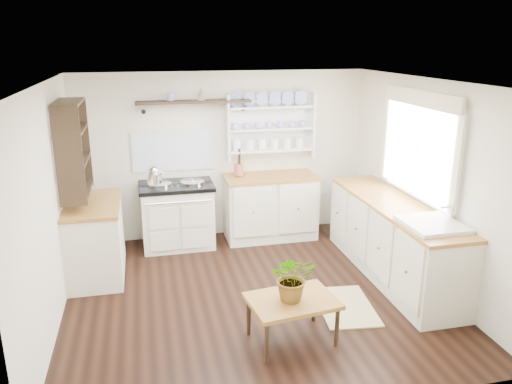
{
  "coord_description": "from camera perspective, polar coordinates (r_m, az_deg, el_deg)",
  "views": [
    {
      "loc": [
        -1.08,
        -4.83,
        2.69
      ],
      "look_at": [
        0.09,
        0.25,
        1.1
      ],
      "focal_mm": 35.0,
      "sensor_mm": 36.0,
      "label": 1
    }
  ],
  "objects": [
    {
      "name": "aga_cooker",
      "position": [
        6.79,
        -8.95,
        -2.57
      ],
      "size": [
        0.97,
        0.68,
        0.9
      ],
      "color": "beige",
      "rests_on": "floor"
    },
    {
      "name": "back_cabinets",
      "position": [
        7.01,
        1.61,
        -1.59
      ],
      "size": [
        1.27,
        0.63,
        0.9
      ],
      "color": "beige",
      "rests_on": "floor"
    },
    {
      "name": "floor_rug",
      "position": [
        5.46,
        10.17,
        -12.74
      ],
      "size": [
        0.64,
        0.91,
        0.02
      ],
      "primitive_type": "cube",
      "rotation": [
        0.0,
        0.0,
        -0.11
      ],
      "color": "#9B8D5A",
      "rests_on": "floor"
    },
    {
      "name": "belfast_sink",
      "position": [
        5.36,
        19.37,
        -4.68
      ],
      "size": [
        0.55,
        0.6,
        0.45
      ],
      "color": "white",
      "rests_on": "right_cabinets"
    },
    {
      "name": "window",
      "position": [
        5.93,
        18.1,
        5.2
      ],
      "size": [
        0.08,
        1.55,
        1.22
      ],
      "color": "white",
      "rests_on": "wall_right"
    },
    {
      "name": "floor",
      "position": [
        5.63,
        -0.31,
        -11.57
      ],
      "size": [
        4.0,
        3.8,
        0.01
      ],
      "primitive_type": "cube",
      "color": "black",
      "rests_on": "ground"
    },
    {
      "name": "right_cabinets",
      "position": [
        6.08,
        15.36,
        -5.18
      ],
      "size": [
        0.62,
        2.43,
        0.9
      ],
      "color": "beige",
      "rests_on": "floor"
    },
    {
      "name": "potted_plant",
      "position": [
        4.56,
        4.24,
        -9.68
      ],
      "size": [
        0.44,
        0.4,
        0.44
      ],
      "primitive_type": "imported",
      "rotation": [
        0.0,
        0.0,
        -0.14
      ],
      "color": "#3F7233",
      "rests_on": "center_table"
    },
    {
      "name": "wall_right",
      "position": [
        5.93,
        18.89,
        0.98
      ],
      "size": [
        0.02,
        3.8,
        2.3
      ],
      "primitive_type": "cube",
      "color": "beige",
      "rests_on": "ground"
    },
    {
      "name": "ceiling",
      "position": [
        4.96,
        -0.35,
        12.46
      ],
      "size": [
        4.0,
        3.8,
        0.01
      ],
      "primitive_type": "cube",
      "color": "white",
      "rests_on": "wall_back"
    },
    {
      "name": "kettle",
      "position": [
        6.49,
        -11.57,
        1.91
      ],
      "size": [
        0.18,
        0.18,
        0.22
      ],
      "primitive_type": null,
      "color": "silver",
      "rests_on": "aga_cooker"
    },
    {
      "name": "center_table",
      "position": [
        4.69,
        4.17,
        -12.6
      ],
      "size": [
        0.85,
        0.66,
        0.43
      ],
      "rotation": [
        0.0,
        0.0,
        0.13
      ],
      "color": "brown",
      "rests_on": "floor"
    },
    {
      "name": "wall_back",
      "position": [
        6.99,
        -3.75,
        4.2
      ],
      "size": [
        4.0,
        0.02,
        2.3
      ],
      "primitive_type": "cube",
      "color": "beige",
      "rests_on": "ground"
    },
    {
      "name": "left_shelving",
      "position": [
        5.89,
        -20.18,
        4.77
      ],
      "size": [
        0.28,
        0.8,
        1.05
      ],
      "primitive_type": "cube",
      "color": "black",
      "rests_on": "wall_left"
    },
    {
      "name": "left_cabinets",
      "position": [
        6.18,
        -17.87,
        -5.05
      ],
      "size": [
        0.62,
        1.13,
        0.9
      ],
      "color": "beige",
      "rests_on": "floor"
    },
    {
      "name": "wall_left",
      "position": [
        5.15,
        -22.61,
        -1.78
      ],
      "size": [
        0.02,
        3.8,
        2.3
      ],
      "primitive_type": "cube",
      "color": "beige",
      "rests_on": "ground"
    },
    {
      "name": "plate_rack",
      "position": [
        7.0,
        1.54,
        7.64
      ],
      "size": [
        1.2,
        0.22,
        0.9
      ],
      "color": "white",
      "rests_on": "wall_back"
    },
    {
      "name": "high_shelf",
      "position": [
        6.69,
        -7.14,
        10.13
      ],
      "size": [
        1.5,
        0.29,
        0.16
      ],
      "color": "black",
      "rests_on": "wall_back"
    },
    {
      "name": "utensil_crock",
      "position": [
        6.84,
        -1.97,
        2.55
      ],
      "size": [
        0.13,
        0.13,
        0.15
      ],
      "primitive_type": "cylinder",
      "color": "#9B5438",
      "rests_on": "back_cabinets"
    }
  ]
}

